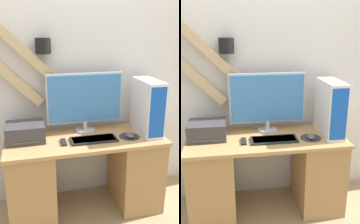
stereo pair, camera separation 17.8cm
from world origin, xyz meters
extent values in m
cube|color=silver|center=(0.00, 0.61, 1.35)|extent=(6.40, 0.05, 2.70)
cube|color=tan|center=(-0.68, 0.54, 1.32)|extent=(0.72, 0.08, 0.72)
cylinder|color=black|center=(-0.31, 0.52, 1.48)|extent=(0.13, 0.13, 0.13)
cube|color=tan|center=(0.00, 0.28, 0.70)|extent=(1.36, 0.55, 0.03)
cube|color=#A4794B|center=(-0.48, 0.28, 0.34)|extent=(0.38, 0.51, 0.68)
cube|color=#A4794B|center=(0.48, 0.28, 0.34)|extent=(0.38, 0.51, 0.68)
cylinder|color=#B7B7BC|center=(0.04, 0.45, 0.72)|extent=(0.18, 0.18, 0.02)
cylinder|color=#B7B7BC|center=(0.04, 0.45, 0.77)|extent=(0.04, 0.04, 0.08)
cube|color=#B7B7BC|center=(0.04, 0.45, 1.02)|extent=(0.69, 0.03, 0.45)
cube|color=#387AC6|center=(0.04, 0.44, 1.02)|extent=(0.66, 0.01, 0.42)
cube|color=black|center=(0.06, 0.21, 0.72)|extent=(0.40, 0.16, 0.02)
cube|color=#424242|center=(0.06, 0.21, 0.73)|extent=(0.36, 0.14, 0.01)
cylinder|color=#2D2D33|center=(0.38, 0.21, 0.72)|extent=(0.18, 0.18, 0.00)
ellipsoid|color=#4C4C51|center=(0.37, 0.19, 0.73)|extent=(0.07, 0.10, 0.04)
cube|color=white|center=(0.57, 0.28, 0.96)|extent=(0.16, 0.39, 0.48)
cube|color=blue|center=(0.57, 0.09, 0.96)|extent=(0.14, 0.01, 0.44)
cube|color=#38383D|center=(-0.50, 0.35, 0.79)|extent=(0.32, 0.26, 0.15)
cube|color=#515156|center=(-0.50, 0.27, 0.75)|extent=(0.22, 0.12, 0.01)
cube|color=black|center=(-0.20, 0.22, 0.72)|extent=(0.04, 0.13, 0.02)
camera|label=1|loc=(-0.46, -1.77, 1.62)|focal=42.00mm
camera|label=2|loc=(-0.28, -1.80, 1.62)|focal=42.00mm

